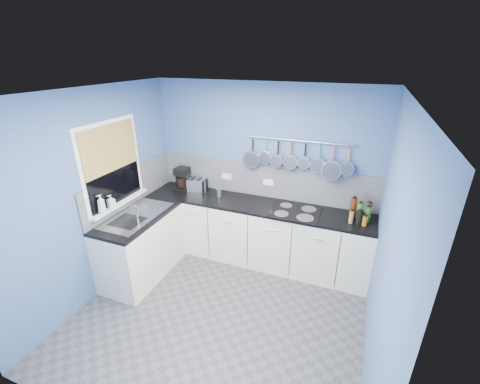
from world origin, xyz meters
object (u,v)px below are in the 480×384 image
Objects in this scene: soap_bottle_b at (111,201)px; paper_towel at (182,181)px; coffee_maker at (182,180)px; toaster at (197,185)px; hob at (295,212)px; soap_bottle_a at (101,204)px; canister at (219,193)px.

soap_bottle_b reaches higher than paper_towel.
coffee_maker is 1.26× the size of toaster.
hob is (1.79, -0.14, -0.12)m from paper_towel.
paper_towel is at bearing 76.39° from soap_bottle_a.
paper_towel is (0.32, 1.31, -0.14)m from soap_bottle_a.
toaster is at bearing 32.36° from coffee_maker.
hob is (1.56, -0.18, -0.08)m from toaster.
coffee_maker reaches higher than canister.
soap_bottle_b is at bearing -134.10° from toaster.
paper_towel is 0.08m from coffee_maker.
canister is at bearing -4.47° from paper_towel.
paper_towel reaches higher than hob.
paper_towel reaches higher than canister.
coffee_maker is 0.24m from toaster.
toaster is (0.55, 1.34, -0.18)m from soap_bottle_a.
coffee_maker is 0.56× the size of hob.
soap_bottle_a is 0.37× the size of hob.
soap_bottle_b is 0.27× the size of hob.
soap_bottle_b is at bearing -131.16° from canister.
soap_bottle_a is 1.35m from paper_towel.
soap_bottle_a is at bearing -90.00° from soap_bottle_b.
coffee_maker is at bearing 72.35° from soap_bottle_b.
hob is (2.11, 1.01, -0.23)m from soap_bottle_b.
soap_bottle_a is 0.93× the size of paper_towel.
hob is (1.15, -0.09, -0.05)m from canister.
paper_towel is at bearing 74.63° from soap_bottle_b.
soap_bottle_a is 1.60m from canister.
soap_bottle_a reaches higher than paper_towel.
soap_bottle_b is at bearing -154.37° from hob.
toaster is (0.55, 1.19, -0.14)m from soap_bottle_b.
hob is (2.11, 1.17, -0.26)m from soap_bottle_a.
hob is at bearing 28.99° from soap_bottle_a.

